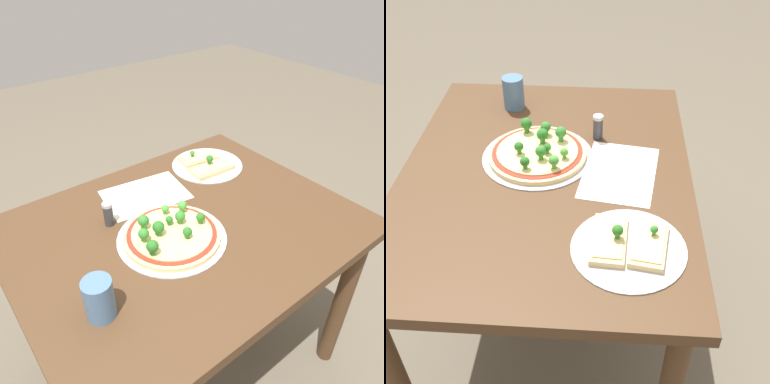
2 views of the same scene
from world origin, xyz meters
TOP-DOWN VIEW (x-y plane):
  - ground_plane at (0.00, 0.00)m, footprint 8.00×8.00m
  - dining_table at (0.00, 0.00)m, footprint 1.05×0.83m
  - pizza_tray_whole at (0.07, 0.03)m, footprint 0.33×0.33m
  - pizza_tray_slice at (-0.29, -0.23)m, footprint 0.28×0.28m
  - drinking_cup at (0.36, 0.15)m, footprint 0.07×0.07m
  - condiment_shaker at (0.18, -0.14)m, footprint 0.03×0.03m
  - paper_menu at (0.01, -0.21)m, footprint 0.31×0.24m

SIDE VIEW (x-z plane):
  - ground_plane at x=0.00m, z-range 0.00..0.00m
  - dining_table at x=0.00m, z-range 0.26..0.98m
  - paper_menu at x=0.01m, z-range 0.72..0.72m
  - pizza_tray_slice at x=-0.29m, z-range 0.70..0.76m
  - pizza_tray_whole at x=0.07m, z-range 0.70..0.77m
  - condiment_shaker at x=0.18m, z-range 0.72..0.80m
  - drinking_cup at x=0.36m, z-range 0.72..0.83m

